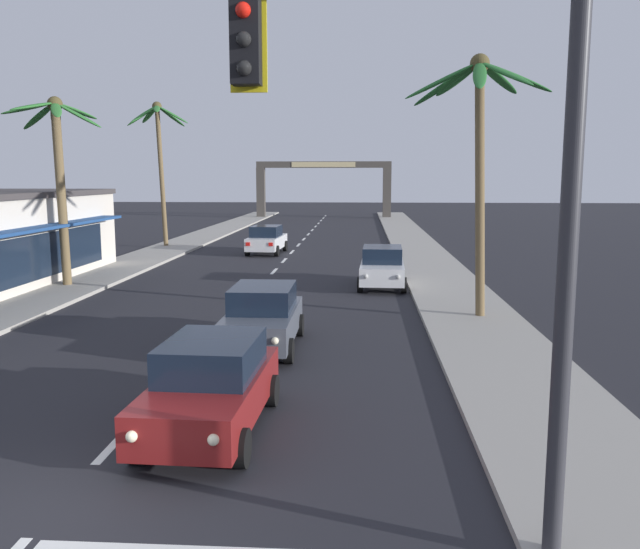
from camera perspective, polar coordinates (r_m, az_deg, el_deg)
ground_plane at (r=10.07m, az=-23.10°, el=-19.29°), size 220.00×220.00×0.00m
sidewalk_right at (r=28.49m, az=10.75°, el=-0.77°), size 3.20×110.00×0.14m
sidewalk_left at (r=30.72m, az=-19.50°, el=-0.44°), size 3.20×110.00×0.14m
lane_markings at (r=28.98m, az=-3.96°, el=-0.61°), size 4.28×89.45×0.01m
traffic_signal_mast at (r=7.57m, az=-5.19°, el=13.98°), size 10.96×0.40×7.36m
sedan_lead_at_stop_bar at (r=12.17m, az=-9.41°, el=-9.44°), size 2.07×4.50×1.68m
sedan_third_in_queue at (r=17.73m, az=-5.00°, el=-3.67°), size 1.95×4.45×1.68m
sedan_oncoming_far at (r=39.51m, az=-4.65°, el=3.05°), size 2.13×4.52×1.68m
sedan_parked_nearest_kerb at (r=27.58m, az=5.41°, el=0.69°), size 2.07×4.50×1.68m
palm_left_second at (r=29.04m, az=-21.82°, el=9.74°), size 4.04×3.97×7.76m
palm_left_third at (r=43.79m, az=-13.82°, el=11.18°), size 4.23×4.07×9.26m
palm_right_second at (r=21.53m, az=13.59°, el=12.94°), size 4.81×4.75×8.30m
town_gateway_arch at (r=73.58m, az=0.31°, el=8.11°), size 14.94×0.90×6.23m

